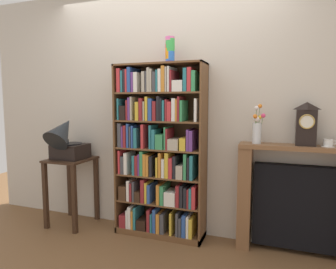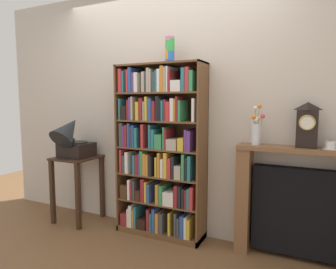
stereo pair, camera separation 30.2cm
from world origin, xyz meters
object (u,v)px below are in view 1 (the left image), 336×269
object	(u,v)px
bookshelf	(158,154)
side_table_left	(71,178)
cup_stack	(170,50)
flower_vase	(257,129)
mantel_clock	(306,124)
fireplace_mantel	(295,201)
gramophone	(66,139)
teacup_with_saucer	(328,143)

from	to	relation	value
bookshelf	side_table_left	bearing A→B (deg)	-175.43
cup_stack	flower_vase	xyz separation A→B (m)	(0.84, 0.04, -0.75)
mantel_clock	flower_vase	xyz separation A→B (m)	(-0.41, -0.00, -0.05)
bookshelf	flower_vase	size ratio (longest dim) A/B	4.88
bookshelf	cup_stack	bearing A→B (deg)	-0.89
bookshelf	mantel_clock	world-z (taller)	bookshelf
bookshelf	flower_vase	distance (m)	1.00
fireplace_mantel	mantel_clock	xyz separation A→B (m)	(0.06, -0.02, 0.70)
flower_vase	cup_stack	bearing A→B (deg)	-177.18
side_table_left	gramophone	size ratio (longest dim) A/B	1.43
teacup_with_saucer	fireplace_mantel	bearing A→B (deg)	175.68
cup_stack	mantel_clock	size ratio (longest dim) A/B	0.66
cup_stack	side_table_left	bearing A→B (deg)	-176.02
side_table_left	gramophone	bearing A→B (deg)	-90.00
bookshelf	gramophone	xyz separation A→B (m)	(-1.03, -0.15, 0.12)
cup_stack	teacup_with_saucer	world-z (taller)	cup_stack
side_table_left	mantel_clock	xyz separation A→B (m)	(2.40, 0.12, 0.66)
bookshelf	side_table_left	xyz separation A→B (m)	(-1.03, -0.08, -0.32)
cup_stack	flower_vase	world-z (taller)	cup_stack
side_table_left	flower_vase	distance (m)	2.08
side_table_left	mantel_clock	distance (m)	2.49
cup_stack	mantel_clock	bearing A→B (deg)	1.96
flower_vase	bookshelf	bearing A→B (deg)	-177.66
bookshelf	teacup_with_saucer	bearing A→B (deg)	1.59
cup_stack	flower_vase	bearing A→B (deg)	2.82
flower_vase	teacup_with_saucer	xyz separation A→B (m)	(0.59, 0.00, -0.11)
side_table_left	mantel_clock	world-z (taller)	mantel_clock
side_table_left	teacup_with_saucer	distance (m)	2.62
side_table_left	flower_vase	xyz separation A→B (m)	(1.99, 0.12, 0.61)
fireplace_mantel	mantel_clock	world-z (taller)	mantel_clock
bookshelf	mantel_clock	xyz separation A→B (m)	(1.37, 0.04, 0.34)
fireplace_mantel	teacup_with_saucer	xyz separation A→B (m)	(0.24, -0.02, 0.54)
cup_stack	mantel_clock	world-z (taller)	cup_stack
gramophone	teacup_with_saucer	xyz separation A→B (m)	(2.57, 0.19, 0.06)
fireplace_mantel	mantel_clock	distance (m)	0.70
fireplace_mantel	flower_vase	world-z (taller)	flower_vase
gramophone	flower_vase	distance (m)	2.00
gramophone	fireplace_mantel	xyz separation A→B (m)	(2.34, 0.21, -0.48)
cup_stack	flower_vase	distance (m)	1.12
fireplace_mantel	bookshelf	bearing A→B (deg)	-177.34
mantel_clock	teacup_with_saucer	size ratio (longest dim) A/B	3.10
side_table_left	teacup_with_saucer	xyz separation A→B (m)	(2.57, 0.13, 0.50)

